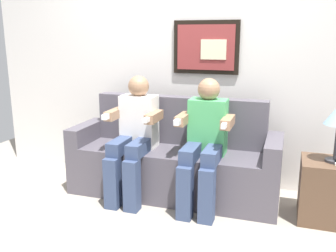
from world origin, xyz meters
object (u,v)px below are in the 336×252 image
(person_on_right, at_px, (205,139))
(side_table_right, at_px, (326,191))
(couch, at_px, (174,162))
(person_on_left, at_px, (134,133))

(person_on_right, xyz_separation_m, side_table_right, (0.99, 0.06, -0.36))
(couch, bearing_deg, side_table_right, -4.63)
(person_on_left, height_order, side_table_right, person_on_left)
(person_on_left, xyz_separation_m, side_table_right, (1.63, 0.06, -0.36))
(couch, distance_m, side_table_right, 1.31)
(couch, xyz_separation_m, side_table_right, (1.31, -0.11, -0.06))
(couch, distance_m, person_on_left, 0.47)
(person_on_right, bearing_deg, person_on_left, 180.00)
(person_on_right, distance_m, side_table_right, 1.05)
(person_on_right, bearing_deg, couch, 152.56)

